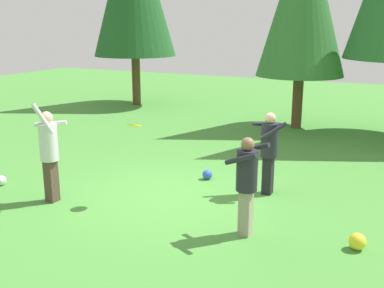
{
  "coord_description": "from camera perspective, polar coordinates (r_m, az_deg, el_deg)",
  "views": [
    {
      "loc": [
        4.26,
        -7.77,
        3.38
      ],
      "look_at": [
        0.33,
        0.23,
        1.05
      ],
      "focal_mm": 44.18,
      "sensor_mm": 36.0,
      "label": 1
    }
  ],
  "objects": [
    {
      "name": "person_thrower",
      "position": [
        9.28,
        -16.89,
        -0.5
      ],
      "size": [
        0.65,
        0.64,
        1.95
      ],
      "rotation": [
        0.0,
        0.0,
        0.43
      ],
      "color": "#4C382D",
      "rests_on": "ground_plane"
    },
    {
      "name": "ball_white",
      "position": [
        10.81,
        -22.07,
        -4.09
      ],
      "size": [
        0.22,
        0.22,
        0.22
      ],
      "primitive_type": "sphere",
      "color": "white",
      "rests_on": "ground_plane"
    },
    {
      "name": "person_catcher",
      "position": [
        9.42,
        9.29,
        -0.29
      ],
      "size": [
        0.73,
        0.72,
        1.66
      ],
      "rotation": [
        0.0,
        0.0,
        -2.51
      ],
      "color": "black",
      "rests_on": "ground_plane"
    },
    {
      "name": "ball_blue",
      "position": [
        10.4,
        1.86,
        -3.71
      ],
      "size": [
        0.22,
        0.22,
        0.22
      ],
      "primitive_type": "sphere",
      "color": "blue",
      "rests_on": "ground_plane"
    },
    {
      "name": "person_bystander",
      "position": [
        7.54,
        6.62,
        -4.13
      ],
      "size": [
        0.63,
        0.57,
        1.63
      ],
      "rotation": [
        0.0,
        0.0,
        2.96
      ],
      "color": "gray",
      "rests_on": "ground_plane"
    },
    {
      "name": "frisbee",
      "position": [
        8.8,
        -6.98,
        2.25
      ],
      "size": [
        0.29,
        0.28,
        0.11
      ],
      "color": "yellow"
    },
    {
      "name": "ground_plane",
      "position": [
        9.49,
        -2.41,
        -6.24
      ],
      "size": [
        40.0,
        40.0,
        0.0
      ],
      "primitive_type": "plane",
      "color": "#478C38"
    },
    {
      "name": "ball_yellow",
      "position": [
        7.74,
        19.34,
        -11.04
      ],
      "size": [
        0.26,
        0.26,
        0.26
      ],
      "primitive_type": "sphere",
      "color": "yellow",
      "rests_on": "ground_plane"
    }
  ]
}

